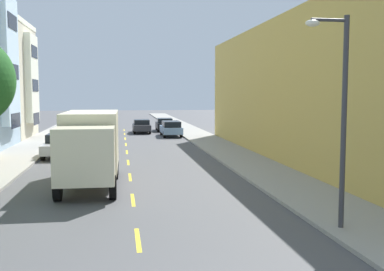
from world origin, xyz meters
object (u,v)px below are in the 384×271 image
(delivery_box_truck, at_px, (91,144))
(parked_pickup_champagne, at_px, (74,135))
(parked_hatchback_navy, at_px, (84,126))
(parked_wagon_sky, at_px, (171,128))
(street_lamp, at_px, (339,106))
(moving_charcoal_sedan, at_px, (141,126))
(parked_sedan_black, at_px, (164,124))
(parked_hatchback_silver, at_px, (58,146))

(delivery_box_truck, bearing_deg, parked_pickup_champagne, 98.04)
(parked_hatchback_navy, height_order, parked_pickup_champagne, parked_pickup_champagne)
(parked_wagon_sky, bearing_deg, delivery_box_truck, -105.06)
(street_lamp, height_order, parked_hatchback_navy, street_lamp)
(delivery_box_truck, height_order, parked_wagon_sky, delivery_box_truck)
(moving_charcoal_sedan, bearing_deg, parked_wagon_sky, -58.62)
(street_lamp, xyz_separation_m, parked_hatchback_navy, (-10.16, 36.24, -3.06))
(parked_wagon_sky, relative_size, moving_charcoal_sedan, 1.04)
(parked_wagon_sky, xyz_separation_m, parked_pickup_champagne, (-8.67, -6.23, 0.02))
(street_lamp, bearing_deg, parked_hatchback_navy, 105.66)
(parked_sedan_black, bearing_deg, street_lamp, -87.81)
(delivery_box_truck, relative_size, parked_wagon_sky, 1.62)
(parked_hatchback_navy, bearing_deg, parked_hatchback_silver, -90.81)
(delivery_box_truck, relative_size, parked_hatchback_silver, 1.89)
(parked_hatchback_silver, distance_m, parked_wagon_sky, 16.25)
(parked_hatchback_navy, relative_size, parked_sedan_black, 0.89)
(parked_hatchback_navy, xyz_separation_m, parked_pickup_champagne, (0.01, -10.65, 0.07))
(delivery_box_truck, height_order, parked_hatchback_silver, delivery_box_truck)
(delivery_box_truck, bearing_deg, street_lamp, -47.84)
(delivery_box_truck, xyz_separation_m, moving_charcoal_sedan, (3.60, 27.66, -1.14))
(parked_hatchback_silver, relative_size, parked_hatchback_navy, 1.00)
(street_lamp, height_order, parked_pickup_champagne, street_lamp)
(parked_pickup_champagne, bearing_deg, delivery_box_truck, -81.96)
(parked_hatchback_silver, height_order, parked_pickup_champagne, parked_pickup_champagne)
(street_lamp, xyz_separation_m, delivery_box_truck, (-7.74, 8.54, -1.93))
(parked_sedan_black, bearing_deg, parked_pickup_champagne, -124.08)
(street_lamp, relative_size, parked_wagon_sky, 1.34)
(delivery_box_truck, xyz_separation_m, parked_wagon_sky, (6.27, 23.29, -1.08))
(delivery_box_truck, distance_m, parked_sedan_black, 30.55)
(parked_pickup_champagne, bearing_deg, moving_charcoal_sedan, 60.49)
(parked_sedan_black, bearing_deg, parked_hatchback_navy, -165.94)
(street_lamp, bearing_deg, parked_sedan_black, 92.19)
(parked_hatchback_silver, xyz_separation_m, parked_pickup_champagne, (0.27, 7.33, 0.07))
(delivery_box_truck, distance_m, moving_charcoal_sedan, 27.92)
(parked_sedan_black, height_order, parked_wagon_sky, parked_wagon_sky)
(parked_hatchback_silver, height_order, parked_hatchback_navy, same)
(street_lamp, relative_size, parked_hatchback_silver, 1.56)
(parked_sedan_black, distance_m, parked_wagon_sky, 6.59)
(parked_hatchback_silver, bearing_deg, parked_pickup_champagne, 87.91)
(parked_sedan_black, height_order, moving_charcoal_sedan, same)
(parked_sedan_black, relative_size, parked_pickup_champagne, 0.85)
(parked_hatchback_navy, distance_m, moving_charcoal_sedan, 6.02)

